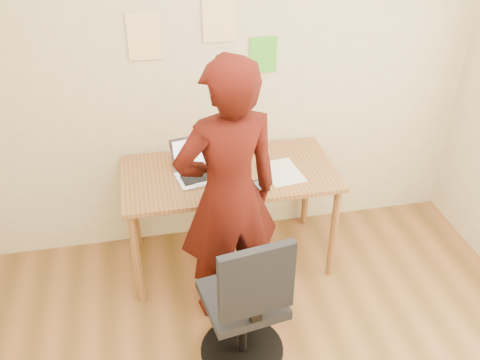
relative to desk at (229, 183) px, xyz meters
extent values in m
cube|color=beige|center=(0.04, 0.39, 0.70)|extent=(3.50, 0.04, 2.70)
cube|color=#9D6836|center=(0.00, 0.00, 0.07)|extent=(1.40, 0.70, 0.03)
cylinder|color=#9D6836|center=(-0.65, -0.30, -0.30)|extent=(0.05, 0.05, 0.71)
cylinder|color=#9D6836|center=(0.65, -0.30, -0.30)|extent=(0.05, 0.05, 0.71)
cylinder|color=#9D6836|center=(-0.65, 0.30, -0.30)|extent=(0.05, 0.05, 0.71)
cylinder|color=#9D6836|center=(0.65, 0.30, -0.30)|extent=(0.05, 0.05, 0.71)
cube|color=#BBBBC3|center=(-0.19, -0.04, 0.09)|extent=(0.35, 0.28, 0.01)
cube|color=black|center=(-0.19, -0.04, 0.10)|extent=(0.28, 0.17, 0.00)
cube|color=#BBBBC3|center=(-0.21, 0.10, 0.21)|extent=(0.32, 0.12, 0.22)
cube|color=white|center=(-0.21, 0.10, 0.21)|extent=(0.28, 0.10, 0.18)
cube|color=white|center=(0.34, -0.07, 0.09)|extent=(0.26, 0.34, 0.00)
cube|color=black|center=(0.16, -0.21, 0.09)|extent=(0.09, 0.14, 0.01)
cube|color=#3F4C59|center=(0.16, -0.21, 0.10)|extent=(0.08, 0.12, 0.00)
cube|color=#FFDF98|center=(-0.45, 0.36, 0.91)|extent=(0.21, 0.00, 0.30)
cube|color=#FFDF98|center=(0.01, 0.36, 0.99)|extent=(0.21, 0.00, 0.30)
cube|color=#4CC52C|center=(0.30, 0.36, 0.73)|extent=(0.18, 0.00, 0.24)
cube|color=black|center=(-0.09, -0.84, -0.22)|extent=(0.48, 0.48, 0.06)
cube|color=black|center=(-0.06, -1.04, 0.09)|extent=(0.40, 0.11, 0.42)
cube|color=black|center=(-0.06, -1.03, -0.13)|extent=(0.06, 0.05, 0.11)
cylinder|color=black|center=(-0.09, -0.84, -0.44)|extent=(0.06, 0.06, 0.42)
cylinder|color=black|center=(-0.09, -0.84, -0.64)|extent=(0.49, 0.49, 0.03)
imported|color=#3B0D08|center=(-0.09, -0.44, 0.20)|extent=(0.68, 0.51, 1.71)
camera|label=1|loc=(-0.52, -2.92, 1.94)|focal=40.00mm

